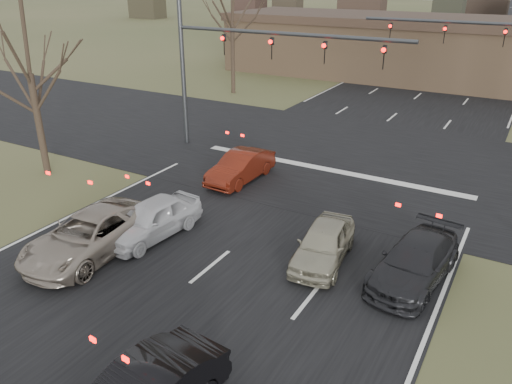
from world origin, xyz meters
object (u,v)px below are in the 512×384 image
car_silver_suv (90,235)px  car_charcoal_sedan (415,262)px  mast_arm_far (509,47)px  car_white_sedan (152,219)px  car_silver_ahead (324,243)px  mast_arm_near (235,54)px  building (466,51)px  car_red_ahead (241,167)px

car_silver_suv → car_charcoal_sedan: car_silver_suv is taller
mast_arm_far → car_white_sedan: mast_arm_far is taller
mast_arm_far → car_silver_ahead: mast_arm_far is taller
mast_arm_near → car_charcoal_sedan: size_ratio=2.74×
mast_arm_near → car_charcoal_sedan: mast_arm_near is taller
car_silver_ahead → car_white_sedan: bearing=-173.4°
building → car_red_ahead: size_ratio=10.57×
car_white_sedan → car_charcoal_sedan: size_ratio=0.92×
car_silver_suv → car_red_ahead: bearing=79.3°
mast_arm_far → car_charcoal_sedan: bearing=-91.0°
building → mast_arm_far: bearing=-74.4°
mast_arm_far → car_white_sedan: bearing=-115.5°
mast_arm_near → car_white_sedan: bearing=-76.5°
car_silver_suv → mast_arm_near: bearing=92.6°
mast_arm_near → car_white_sedan: size_ratio=2.99×
car_silver_suv → car_white_sedan: (1.00, 1.98, -0.02)m
car_silver_suv → car_white_sedan: size_ratio=1.26×
mast_arm_far → car_red_ahead: 16.66m
car_silver_ahead → car_red_ahead: bearing=135.1°
car_white_sedan → car_silver_ahead: car_white_sedan is taller
building → mast_arm_far: mast_arm_far is taller
building → car_red_ahead: 28.71m
car_white_sedan → car_silver_ahead: bearing=19.7°
mast_arm_near → car_silver_ahead: size_ratio=3.20×
car_silver_suv → car_silver_ahead: car_silver_suv is taller
mast_arm_far → building: bearing=105.6°
mast_arm_near → car_silver_suv: bearing=-83.8°
car_silver_ahead → mast_arm_far: bearing=72.5°
mast_arm_near → car_white_sedan: mast_arm_near is taller
mast_arm_near → car_white_sedan: 10.51m
building → car_silver_ahead: building is taller
car_silver_suv → car_red_ahead: 8.14m
car_silver_suv → car_charcoal_sedan: size_ratio=1.15×
building → car_silver_ahead: bearing=-88.3°
car_charcoal_sedan → car_silver_ahead: size_ratio=1.17×
building → mast_arm_far: 15.75m
car_white_sedan → car_charcoal_sedan: bearing=17.6°
car_red_ahead → car_silver_ahead: 7.56m
building → car_white_sedan: (-5.00, -34.29, -1.97)m
car_white_sedan → car_red_ahead: bearing=95.8°
car_silver_ahead → building: bearing=84.4°
mast_arm_near → car_charcoal_sedan: (11.10, -7.44, -4.43)m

